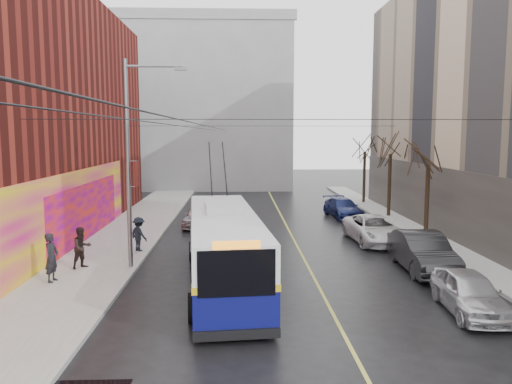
% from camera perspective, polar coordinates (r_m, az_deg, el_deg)
% --- Properties ---
extents(ground, '(140.00, 140.00, 0.00)m').
position_cam_1_polar(ground, '(12.93, 5.67, -20.56)').
color(ground, black).
rests_on(ground, ground).
extents(sidewalk_left, '(4.00, 60.00, 0.15)m').
position_cam_1_polar(sidewalk_left, '(24.94, -17.00, -7.13)').
color(sidewalk_left, gray).
rests_on(sidewalk_left, ground).
extents(sidewalk_right, '(2.00, 60.00, 0.15)m').
position_cam_1_polar(sidewalk_right, '(26.34, 21.89, -6.59)').
color(sidewalk_right, gray).
rests_on(sidewalk_right, ground).
extents(lane_line, '(0.12, 50.00, 0.01)m').
position_cam_1_polar(lane_line, '(26.25, 4.81, -6.32)').
color(lane_line, '#BFB74C').
rests_on(lane_line, ground).
extents(building_far, '(20.50, 12.10, 18.00)m').
position_cam_1_polar(building_far, '(56.63, -6.62, 9.83)').
color(building_far, gray).
rests_on(building_far, ground).
extents(streetlight_pole, '(2.65, 0.60, 9.00)m').
position_cam_1_polar(streetlight_pole, '(21.88, -14.05, 3.72)').
color(streetlight_pole, slate).
rests_on(streetlight_pole, ground).
extents(catenary_wires, '(18.00, 60.00, 0.22)m').
position_cam_1_polar(catenary_wires, '(26.17, -4.14, 7.43)').
color(catenary_wires, black).
extents(tree_near, '(3.20, 3.20, 6.40)m').
position_cam_1_polar(tree_near, '(29.38, 19.15, 4.52)').
color(tree_near, black).
rests_on(tree_near, ground).
extents(tree_mid, '(3.20, 3.20, 6.68)m').
position_cam_1_polar(tree_mid, '(35.99, 15.14, 5.44)').
color(tree_mid, black).
rests_on(tree_mid, ground).
extents(tree_far, '(3.20, 3.20, 6.57)m').
position_cam_1_polar(tree_far, '(42.73, 12.36, 5.54)').
color(tree_far, black).
rests_on(tree_far, ground).
extents(pigeons_flying, '(1.60, 4.61, 2.15)m').
position_cam_1_polar(pigeons_flying, '(21.90, -5.01, 9.93)').
color(pigeons_flying, slate).
extents(trolleybus, '(3.52, 11.77, 5.51)m').
position_cam_1_polar(trolleybus, '(19.57, -3.70, -6.25)').
color(trolleybus, '#0B0D53').
rests_on(trolleybus, ground).
extents(parked_car_a, '(1.96, 4.20, 1.39)m').
position_cam_1_polar(parked_car_a, '(18.22, 23.21, -10.50)').
color(parked_car_a, silver).
rests_on(parked_car_a, ground).
extents(parked_car_b, '(1.90, 5.10, 1.66)m').
position_cam_1_polar(parked_car_b, '(22.81, 18.49, -6.52)').
color(parked_car_b, '#252527').
rests_on(parked_car_b, ground).
extents(parked_car_c, '(2.74, 5.39, 1.46)m').
position_cam_1_polar(parked_car_c, '(27.92, 13.39, -4.17)').
color(parked_car_c, silver).
rests_on(parked_car_c, ground).
extents(parked_car_d, '(2.44, 4.82, 1.34)m').
position_cam_1_polar(parked_car_d, '(35.76, 9.91, -1.81)').
color(parked_car_d, navy).
rests_on(parked_car_d, ground).
extents(following_car, '(2.12, 4.28, 1.40)m').
position_cam_1_polar(following_car, '(31.93, -6.49, -2.72)').
color(following_car, '#B8B9BD').
rests_on(following_car, ground).
extents(pedestrian_a, '(0.53, 0.75, 1.92)m').
position_cam_1_polar(pedestrian_a, '(21.14, -22.32, -6.94)').
color(pedestrian_a, black).
rests_on(pedestrian_a, sidewalk_left).
extents(pedestrian_b, '(1.08, 1.09, 1.78)m').
position_cam_1_polar(pedestrian_b, '(22.78, -19.28, -6.03)').
color(pedestrian_b, black).
rests_on(pedestrian_b, sidewalk_left).
extents(pedestrian_c, '(1.22, 1.19, 1.68)m').
position_cam_1_polar(pedestrian_c, '(25.28, -13.23, -4.70)').
color(pedestrian_c, black).
rests_on(pedestrian_c, sidewalk_left).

